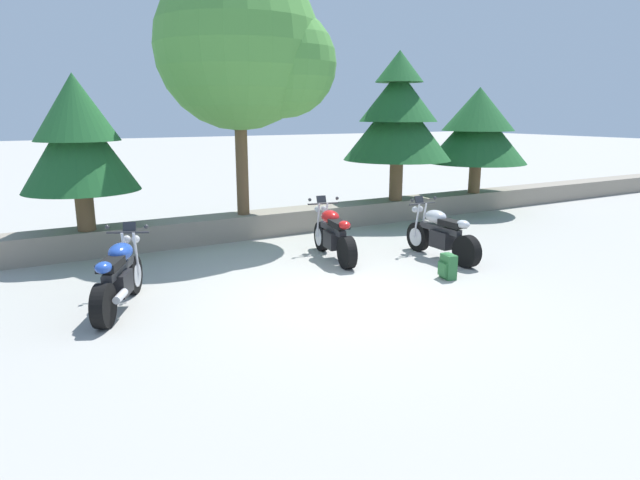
% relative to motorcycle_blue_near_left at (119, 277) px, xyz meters
% --- Properties ---
extents(ground_plane, '(120.00, 120.00, 0.00)m').
position_rel_motorcycle_blue_near_left_xyz_m(ground_plane, '(3.25, -1.20, -0.49)').
color(ground_plane, '#A3A099').
extents(stone_wall, '(36.00, 0.80, 0.55)m').
position_rel_motorcycle_blue_near_left_xyz_m(stone_wall, '(3.25, 3.60, -0.21)').
color(stone_wall, gray).
rests_on(stone_wall, ground).
extents(motorcycle_blue_near_left, '(1.13, 1.91, 1.18)m').
position_rel_motorcycle_blue_near_left_xyz_m(motorcycle_blue_near_left, '(0.00, 0.00, 0.00)').
color(motorcycle_blue_near_left, black).
rests_on(motorcycle_blue_near_left, ground).
extents(motorcycle_red_centre, '(0.73, 2.05, 1.18)m').
position_rel_motorcycle_blue_near_left_xyz_m(motorcycle_red_centre, '(4.24, 0.84, 0.00)').
color(motorcycle_red_centre, black).
rests_on(motorcycle_red_centre, ground).
extents(motorcycle_silver_far_right, '(0.67, 2.06, 1.18)m').
position_rel_motorcycle_blue_near_left_xyz_m(motorcycle_silver_far_right, '(6.12, -0.21, 0.00)').
color(motorcycle_silver_far_right, black).
rests_on(motorcycle_silver_far_right, ground).
extents(rider_backpack, '(0.30, 0.33, 0.47)m').
position_rel_motorcycle_blue_near_left_xyz_m(rider_backpack, '(5.29, -1.32, -0.24)').
color(rider_backpack, '#2D6B38').
rests_on(rider_backpack, ground).
extents(pine_tree_far_left, '(2.24, 2.24, 3.07)m').
position_rel_motorcycle_blue_near_left_xyz_m(pine_tree_far_left, '(-0.01, 3.46, 1.95)').
color(pine_tree_far_left, brown).
rests_on(pine_tree_far_left, stone_wall).
extents(leafy_tree_mid_left, '(3.81, 3.63, 5.55)m').
position_rel_motorcycle_blue_near_left_xyz_m(leafy_tree_mid_left, '(3.59, 3.43, 3.72)').
color(leafy_tree_mid_left, brown).
rests_on(leafy_tree_mid_left, stone_wall).
extents(pine_tree_mid_right, '(2.86, 2.86, 3.90)m').
position_rel_motorcycle_blue_near_left_xyz_m(pine_tree_mid_right, '(7.82, 3.47, 2.33)').
color(pine_tree_mid_right, brown).
rests_on(pine_tree_mid_right, stone_wall).
extents(pine_tree_far_right, '(2.87, 2.87, 3.04)m').
position_rel_motorcycle_blue_near_left_xyz_m(pine_tree_far_right, '(10.68, 3.40, 1.98)').
color(pine_tree_far_right, brown).
rests_on(pine_tree_far_right, stone_wall).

